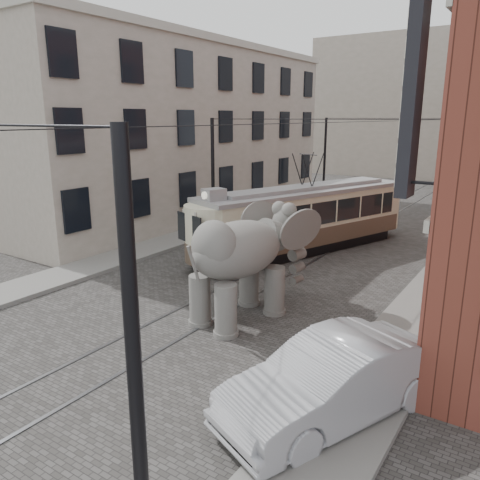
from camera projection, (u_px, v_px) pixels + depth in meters
The scene contains 10 objects.
ground at pixel (240, 290), 17.00m from camera, with size 120.00×120.00×0.00m, color #484542.
tram_rails at pixel (240, 290), 17.00m from camera, with size 1.54×80.00×0.02m, color slate, non-canonical shape.
sidewalk_right at pixel (411, 328), 13.78m from camera, with size 2.00×60.00×0.15m, color slate.
sidewalk_left at pixel (114, 259), 20.45m from camera, with size 2.00×60.00×0.15m, color slate.
stucco_building at pixel (181, 134), 29.68m from camera, with size 7.00×24.00×10.00m, color gray.
distant_block at pixel (459, 107), 47.53m from camera, with size 28.00×10.00×14.00m, color gray.
catenary at pixel (300, 190), 20.39m from camera, with size 11.00×30.20×6.00m, color black, non-canonical shape.
tram at pixel (306, 203), 21.45m from camera, with size 2.33×11.29×4.48m, color beige, non-canonical shape.
elephant at pixel (238, 266), 14.22m from camera, with size 3.07×5.57×3.41m, color #615E5A, non-canonical shape.
parked_car at pixel (334, 380), 9.65m from camera, with size 1.80×5.12×1.69m, color #9E9DA1.
Camera 1 is at (8.83, -13.33, 6.05)m, focal length 35.41 mm.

